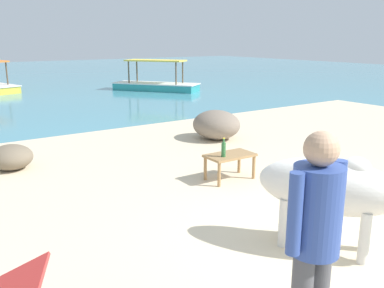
{
  "coord_description": "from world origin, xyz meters",
  "views": [
    {
      "loc": [
        -3.81,
        -2.38,
        2.2
      ],
      "look_at": [
        -0.11,
        3.0,
        0.55
      ],
      "focal_mm": 39.35,
      "sensor_mm": 36.0,
      "label": 1
    }
  ],
  "objects_px": {
    "low_bench_table": "(230,158)",
    "person_standing": "(315,234)",
    "bottle": "(224,149)",
    "boat_teal": "(156,84)",
    "cow": "(333,188)"
  },
  "relations": [
    {
      "from": "low_bench_table",
      "to": "person_standing",
      "type": "height_order",
      "value": "person_standing"
    },
    {
      "from": "person_standing",
      "to": "low_bench_table",
      "type": "bearing_deg",
      "value": -33.53
    },
    {
      "from": "cow",
      "to": "low_bench_table",
      "type": "xyz_separation_m",
      "value": [
        0.58,
        2.34,
        -0.34
      ]
    },
    {
      "from": "person_standing",
      "to": "bottle",
      "type": "bearing_deg",
      "value": -31.7
    },
    {
      "from": "person_standing",
      "to": "boat_teal",
      "type": "relative_size",
      "value": 0.44
    },
    {
      "from": "bottle",
      "to": "person_standing",
      "type": "xyz_separation_m",
      "value": [
        -1.84,
        -3.21,
        0.42
      ]
    },
    {
      "from": "bottle",
      "to": "boat_teal",
      "type": "relative_size",
      "value": 0.08
    },
    {
      "from": "low_bench_table",
      "to": "bottle",
      "type": "bearing_deg",
      "value": -162.55
    },
    {
      "from": "person_standing",
      "to": "boat_teal",
      "type": "distance_m",
      "value": 15.77
    },
    {
      "from": "cow",
      "to": "bottle",
      "type": "relative_size",
      "value": 5.99
    },
    {
      "from": "bottle",
      "to": "boat_teal",
      "type": "height_order",
      "value": "boat_teal"
    },
    {
      "from": "cow",
      "to": "low_bench_table",
      "type": "bearing_deg",
      "value": 137.02
    },
    {
      "from": "low_bench_table",
      "to": "person_standing",
      "type": "relative_size",
      "value": 0.47
    },
    {
      "from": "bottle",
      "to": "boat_teal",
      "type": "distance_m",
      "value": 12.07
    },
    {
      "from": "cow",
      "to": "low_bench_table",
      "type": "relative_size",
      "value": 2.3
    }
  ]
}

